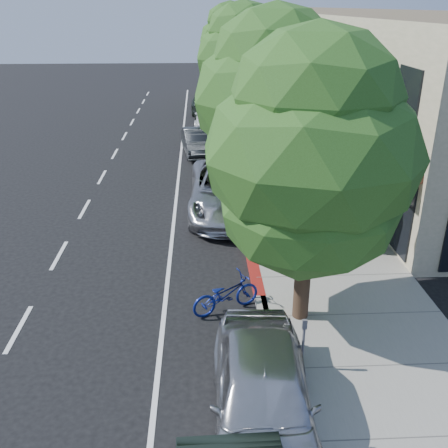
{
  "coord_description": "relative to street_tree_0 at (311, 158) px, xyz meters",
  "views": [
    {
      "loc": [
        -1.58,
        -12.62,
        7.44
      ],
      "look_at": [
        -0.89,
        1.19,
        1.35
      ],
      "focal_mm": 40.0,
      "sensor_mm": 36.0,
      "label": 1
    }
  ],
  "objects": [
    {
      "name": "street_tree_5",
      "position": [
        0.0,
        30.0,
        0.45
      ],
      "size": [
        4.76,
        4.76,
        7.75
      ],
      "color": "black",
      "rests_on": "ground"
    },
    {
      "name": "street_tree_4",
      "position": [
        -0.0,
        24.0,
        -0.03
      ],
      "size": [
        4.03,
        4.03,
        6.9
      ],
      "color": "black",
      "rests_on": "ground"
    },
    {
      "name": "near_car_a",
      "position": [
        -1.4,
        -3.5,
        -3.51
      ],
      "size": [
        2.16,
        4.88,
        1.63
      ],
      "primitive_type": "imported",
      "rotation": [
        0.0,
        0.0,
        -0.05
      ],
      "color": "#B6B6BB",
      "rests_on": "ground"
    },
    {
      "name": "storefront_building",
      "position": [
        8.7,
        20.0,
        -0.83
      ],
      "size": [
        10.0,
        36.0,
        7.0
      ],
      "primitive_type": "cube",
      "color": "beige",
      "rests_on": "ground"
    },
    {
      "name": "dark_suv_far",
      "position": [
        -1.83,
        24.36,
        -3.44
      ],
      "size": [
        2.59,
        5.4,
        1.78
      ],
      "primitive_type": "imported",
      "rotation": [
        0.0,
        0.0,
        0.1
      ],
      "color": "black",
      "rests_on": "ground"
    },
    {
      "name": "street_tree_1",
      "position": [
        0.0,
        6.0,
        0.17
      ],
      "size": [
        5.46,
        5.46,
        7.58
      ],
      "color": "black",
      "rests_on": "ground"
    },
    {
      "name": "dark_sedan",
      "position": [
        -2.59,
        15.8,
        -3.66
      ],
      "size": [
        1.89,
        4.18,
        1.33
      ],
      "primitive_type": "imported",
      "rotation": [
        0.0,
        0.0,
        0.12
      ],
      "color": "black",
      "rests_on": "ground"
    },
    {
      "name": "curb_red_segment",
      "position": [
        -0.9,
        3.0,
        -4.25
      ],
      "size": [
        0.32,
        4.0,
        0.15
      ],
      "primitive_type": "cube",
      "color": "maroon",
      "rests_on": "ground"
    },
    {
      "name": "pedestrian",
      "position": [
        0.58,
        14.32,
        -3.26
      ],
      "size": [
        0.9,
        0.71,
        1.83
      ],
      "primitive_type": "imported",
      "rotation": [
        0.0,
        0.0,
        3.13
      ],
      "color": "black",
      "rests_on": "sidewalk"
    },
    {
      "name": "white_pickup",
      "position": [
        -1.64,
        21.95,
        -3.56
      ],
      "size": [
        2.34,
        5.37,
        1.54
      ],
      "primitive_type": "imported",
      "rotation": [
        0.0,
        0.0,
        -0.03
      ],
      "color": "white",
      "rests_on": "ground"
    },
    {
      "name": "street_tree_0",
      "position": [
        0.0,
        0.0,
        0.0
      ],
      "size": [
        4.94,
        4.94,
        7.21
      ],
      "color": "black",
      "rests_on": "ground"
    },
    {
      "name": "cyclist",
      "position": [
        -0.68,
        3.98,
        -3.47
      ],
      "size": [
        0.56,
        0.71,
        1.71
      ],
      "primitive_type": "imported",
      "rotation": [
        0.0,
        0.0,
        1.83
      ],
      "color": "white",
      "rests_on": "ground"
    },
    {
      "name": "sidewalk",
      "position": [
        1.4,
        10.0,
        -4.25
      ],
      "size": [
        4.6,
        56.0,
        0.15
      ],
      "primitive_type": "cube",
      "color": "gray",
      "rests_on": "ground"
    },
    {
      "name": "ground",
      "position": [
        -0.9,
        2.0,
        -4.33
      ],
      "size": [
        120.0,
        120.0,
        0.0
      ],
      "primitive_type": "plane",
      "color": "black",
      "rests_on": "ground"
    },
    {
      "name": "curb",
      "position": [
        -0.9,
        10.0,
        -4.25
      ],
      "size": [
        0.3,
        56.0,
        0.15
      ],
      "primitive_type": "cube",
      "color": "#9E998E",
      "rests_on": "ground"
    },
    {
      "name": "silver_suv",
      "position": [
        -1.4,
        7.5,
        -3.44
      ],
      "size": [
        3.16,
        6.51,
        1.78
      ],
      "primitive_type": "imported",
      "rotation": [
        0.0,
        0.0,
        -0.03
      ],
      "color": "#B5B4B9",
      "rests_on": "ground"
    },
    {
      "name": "bicycle",
      "position": [
        -1.87,
        0.56,
        -3.83
      ],
      "size": [
        2.01,
        1.4,
        1.0
      ],
      "primitive_type": "imported",
      "rotation": [
        0.0,
        0.0,
        2.0
      ],
      "color": "navy",
      "rests_on": "ground"
    },
    {
      "name": "street_tree_3",
      "position": [
        0.0,
        18.0,
        0.33
      ],
      "size": [
        5.28,
        5.28,
        7.74
      ],
      "color": "black",
      "rests_on": "ground"
    },
    {
      "name": "street_tree_2",
      "position": [
        0.0,
        12.0,
        0.0
      ],
      "size": [
        4.42,
        4.42,
        7.05
      ],
      "color": "black",
      "rests_on": "ground"
    }
  ]
}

